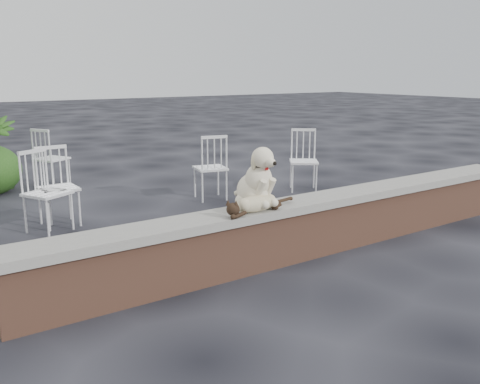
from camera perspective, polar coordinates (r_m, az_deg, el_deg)
ground at (r=5.40m, az=8.21°, el=-6.58°), size 60.00×60.00×0.00m
brick_wall at (r=5.32m, az=8.30°, el=-4.04°), size 6.00×0.30×0.50m
capstone at (r=5.24m, az=8.40°, el=-1.01°), size 6.20×0.40×0.08m
dog at (r=4.75m, az=1.49°, el=1.76°), size 0.43×0.54×0.58m
cat at (r=4.63m, az=1.76°, el=-1.16°), size 1.02×0.34×0.17m
chair_e at (r=8.76m, az=-20.04°, el=3.58°), size 0.76×0.76×0.94m
chair_c at (r=7.45m, az=-3.29°, el=2.79°), size 0.67×0.67×0.94m
chair_a at (r=6.29m, az=-20.46°, el=0.02°), size 0.76×0.76×0.94m
chair_b at (r=6.51m, az=-19.40°, el=0.53°), size 0.57×0.57×0.94m
chair_d at (r=8.03m, az=7.04°, el=3.47°), size 0.78×0.78×0.94m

